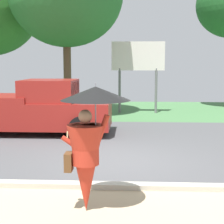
% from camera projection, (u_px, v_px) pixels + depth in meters
% --- Properties ---
extents(ground_plane, '(40.00, 22.00, 0.20)m').
position_uv_depth(ground_plane, '(121.00, 138.00, 11.83)').
color(ground_plane, '#4C4C4F').
extents(monk_pedestrian, '(1.13, 1.12, 2.13)m').
position_uv_depth(monk_pedestrian, '(88.00, 143.00, 5.70)').
color(monk_pedestrian, '#B22D1E').
rests_on(monk_pedestrian, ground_plane).
extents(pickup_truck, '(5.20, 2.28, 1.88)m').
position_uv_depth(pickup_truck, '(37.00, 109.00, 12.30)').
color(pickup_truck, maroon).
rests_on(pickup_truck, ground_plane).
extents(roadside_billboard, '(2.60, 0.12, 3.50)m').
position_uv_depth(roadside_billboard, '(138.00, 61.00, 17.27)').
color(roadside_billboard, slate).
rests_on(roadside_billboard, ground_plane).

